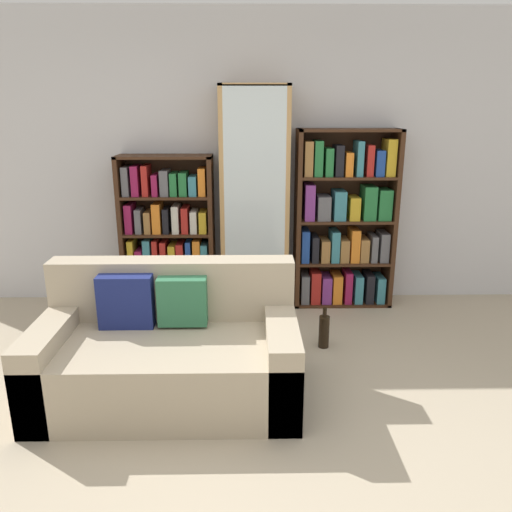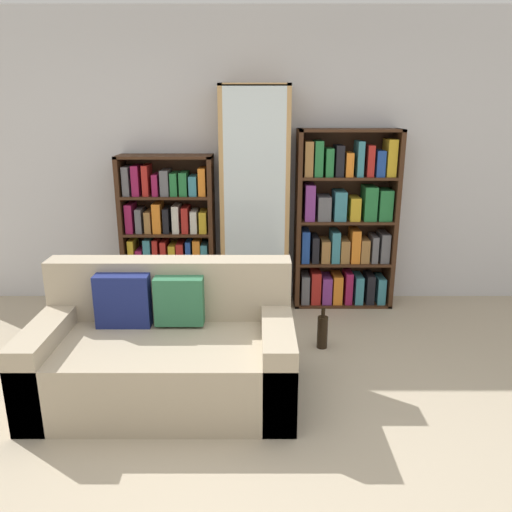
{
  "view_description": "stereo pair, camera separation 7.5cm",
  "coord_description": "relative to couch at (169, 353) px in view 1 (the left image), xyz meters",
  "views": [
    {
      "loc": [
        -0.03,
        -2.26,
        1.85
      ],
      "look_at": [
        0.03,
        1.46,
        0.73
      ],
      "focal_mm": 35.0,
      "sensor_mm": 36.0,
      "label": 1
    },
    {
      "loc": [
        0.04,
        -2.26,
        1.85
      ],
      "look_at": [
        0.03,
        1.46,
        0.73
      ],
      "focal_mm": 35.0,
      "sensor_mm": 36.0,
      "label": 2
    }
  ],
  "objects": [
    {
      "name": "wall_back",
      "position": [
        0.56,
        1.81,
        1.05
      ],
      "size": [
        6.26,
        0.06,
        2.7
      ],
      "color": "silver",
      "rests_on": "ground"
    },
    {
      "name": "bookshelf_right",
      "position": [
        1.43,
        1.61,
        0.5
      ],
      "size": [
        0.93,
        0.32,
        1.66
      ],
      "color": "#3D2314",
      "rests_on": "ground"
    },
    {
      "name": "couch",
      "position": [
        0.0,
        0.0,
        0.0
      ],
      "size": [
        1.66,
        0.88,
        0.85
      ],
      "color": "tan",
      "rests_on": "ground"
    },
    {
      "name": "ground_plane",
      "position": [
        0.56,
        -0.7,
        -0.3
      ],
      "size": [
        16.0,
        16.0,
        0.0
      ],
      "primitive_type": "plane",
      "color": "tan"
    },
    {
      "name": "wine_bottle",
      "position": [
        1.13,
        0.66,
        -0.16
      ],
      "size": [
        0.08,
        0.08,
        0.34
      ],
      "color": "black",
      "rests_on": "ground"
    },
    {
      "name": "bookshelf_left",
      "position": [
        -0.22,
        1.61,
        0.39
      ],
      "size": [
        0.86,
        0.32,
        1.43
      ],
      "color": "#3D2314",
      "rests_on": "ground"
    },
    {
      "name": "display_cabinet",
      "position": [
        0.59,
        1.59,
        0.71
      ],
      "size": [
        0.62,
        0.36,
        2.04
      ],
      "color": "tan",
      "rests_on": "ground"
    }
  ]
}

